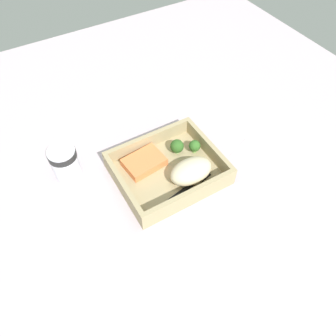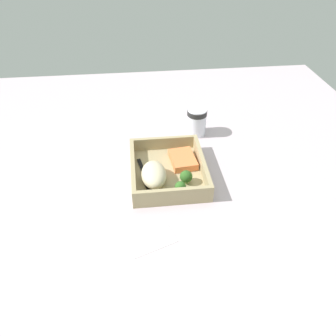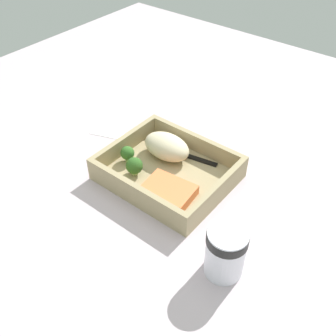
# 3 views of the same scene
# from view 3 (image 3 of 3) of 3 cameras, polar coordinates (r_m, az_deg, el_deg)

# --- Properties ---
(ground_plane) EXTENTS (1.60, 1.60, 0.02)m
(ground_plane) POSITION_cam_3_polar(r_m,az_deg,el_deg) (0.86, 0.00, -1.86)
(ground_plane) COLOR #C0AEB8
(takeout_tray) EXTENTS (0.26, 0.22, 0.01)m
(takeout_tray) POSITION_cam_3_polar(r_m,az_deg,el_deg) (0.85, 0.00, -1.07)
(takeout_tray) COLOR tan
(takeout_tray) RESTS_ON ground_plane
(tray_rim) EXTENTS (0.26, 0.22, 0.04)m
(tray_rim) POSITION_cam_3_polar(r_m,az_deg,el_deg) (0.83, 0.00, 0.31)
(tray_rim) COLOR tan
(tray_rim) RESTS_ON takeout_tray
(salmon_fillet) EXTENTS (0.11, 0.08, 0.02)m
(salmon_fillet) POSITION_cam_3_polar(r_m,az_deg,el_deg) (0.79, 0.09, -3.35)
(salmon_fillet) COLOR #F57C44
(salmon_fillet) RESTS_ON takeout_tray
(mashed_potatoes) EXTENTS (0.11, 0.07, 0.05)m
(mashed_potatoes) POSITION_cam_3_polar(r_m,az_deg,el_deg) (0.87, -0.18, 3.13)
(mashed_potatoes) COLOR beige
(mashed_potatoes) RESTS_ON takeout_tray
(broccoli_floret_1) EXTENTS (0.04, 0.04, 0.04)m
(broccoli_floret_1) POSITION_cam_3_polar(r_m,az_deg,el_deg) (0.83, -4.90, 0.30)
(broccoli_floret_1) COLOR #85A662
(broccoli_floret_1) RESTS_ON takeout_tray
(broccoli_floret_2) EXTENTS (0.03, 0.03, 0.04)m
(broccoli_floret_2) POSITION_cam_3_polar(r_m,az_deg,el_deg) (0.87, -5.91, 2.14)
(broccoli_floret_2) COLOR #78A452
(broccoli_floret_2) RESTS_ON takeout_tray
(fork) EXTENTS (0.16, 0.05, 0.00)m
(fork) POSITION_cam_3_polar(r_m,az_deg,el_deg) (0.89, 1.78, 2.13)
(fork) COLOR black
(fork) RESTS_ON takeout_tray
(paper_cup) EXTENTS (0.07, 0.07, 0.10)m
(paper_cup) POSITION_cam_3_polar(r_m,az_deg,el_deg) (0.66, 8.38, -11.70)
(paper_cup) COLOR white
(paper_cup) RESTS_ON ground_plane
(receipt_slip) EXTENTS (0.12, 0.14, 0.00)m
(receipt_slip) POSITION_cam_3_polar(r_m,az_deg,el_deg) (1.02, -7.80, 6.39)
(receipt_slip) COLOR white
(receipt_slip) RESTS_ON ground_plane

